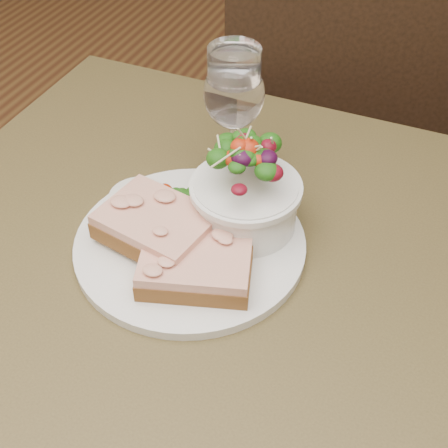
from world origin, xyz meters
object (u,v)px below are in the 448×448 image
at_px(sandwich_front, 196,265).
at_px(wine_glass, 234,98).
at_px(sandwich_back, 157,225).
at_px(cafe_table, 203,332).
at_px(chair_far, 323,213).
at_px(ramekin, 139,205).
at_px(salad_bowl, 246,185).
at_px(dinner_plate, 190,244).

distance_m(sandwich_front, wine_glass, 0.22).
bearing_deg(sandwich_back, cafe_table, -9.69).
distance_m(cafe_table, wine_glass, 0.29).
distance_m(chair_far, sandwich_front, 0.84).
relative_size(sandwich_back, wine_glass, 0.82).
bearing_deg(cafe_table, chair_far, 90.24).
height_order(cafe_table, ramekin, ramekin).
bearing_deg(salad_bowl, ramekin, -161.61).
bearing_deg(dinner_plate, chair_far, 87.33).
bearing_deg(wine_glass, cafe_table, -78.57).
relative_size(cafe_table, sandwich_front, 5.57).
height_order(sandwich_back, salad_bowl, salad_bowl).
height_order(chair_far, dinner_plate, chair_far).
xyz_separation_m(sandwich_front, sandwich_back, (-0.06, 0.03, 0.01)).
bearing_deg(cafe_table, wine_glass, 101.43).
bearing_deg(sandwich_back, dinner_plate, 34.28).
height_order(cafe_table, salad_bowl, salad_bowl).
xyz_separation_m(chair_far, sandwich_front, (0.00, -0.68, 0.49)).
height_order(dinner_plate, ramekin, ramekin).
height_order(sandwich_front, wine_glass, wine_glass).
height_order(sandwich_front, ramekin, ramekin).
bearing_deg(cafe_table, ramekin, 153.64).
height_order(dinner_plate, sandwich_back, sandwich_back).
xyz_separation_m(sandwich_front, wine_glass, (-0.04, 0.19, 0.09)).
xyz_separation_m(salad_bowl, wine_glass, (-0.05, 0.09, 0.05)).
distance_m(ramekin, wine_glass, 0.18).
bearing_deg(wine_glass, chair_far, 85.93).
xyz_separation_m(cafe_table, wine_glass, (-0.04, 0.18, 0.22)).
bearing_deg(sandwich_front, ramekin, 132.54).
distance_m(chair_far, dinner_plate, 0.78).
bearing_deg(chair_far, salad_bowl, 76.80).
xyz_separation_m(cafe_table, dinner_plate, (-0.03, 0.04, 0.11)).
relative_size(sandwich_back, ramekin, 2.19).
distance_m(sandwich_front, ramekin, 0.12).
xyz_separation_m(dinner_plate, salad_bowl, (0.05, 0.05, 0.07)).
height_order(ramekin, salad_bowl, salad_bowl).
bearing_deg(ramekin, wine_glass, 62.65).
xyz_separation_m(cafe_table, sandwich_front, (-0.00, -0.01, 0.13)).
height_order(dinner_plate, sandwich_front, sandwich_front).
relative_size(chair_far, dinner_plate, 3.27).
height_order(cafe_table, wine_glass, wine_glass).
bearing_deg(sandwich_front, sandwich_back, 135.96).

